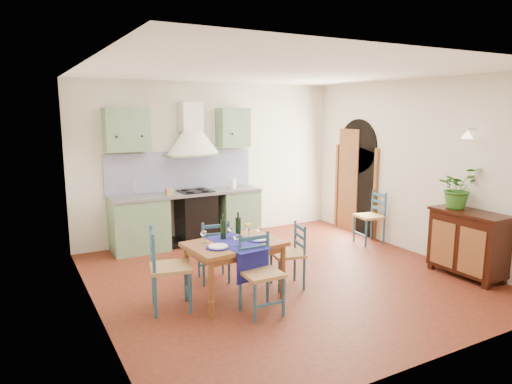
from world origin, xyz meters
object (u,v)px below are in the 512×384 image
sideboard (468,241)px  potted_plant (457,188)px  dining_table (235,249)px  chair_near (260,273)px

sideboard → potted_plant: 0.76m
dining_table → potted_plant: (3.20, -0.61, 0.59)m
chair_near → dining_table: bearing=98.8°
potted_plant → dining_table: bearing=169.2°
chair_near → sideboard: 3.13m
dining_table → sideboard: size_ratio=1.15×
dining_table → potted_plant: potted_plant is taller
chair_near → sideboard: bearing=-6.7°
potted_plant → sideboard: bearing=-93.4°
dining_table → chair_near: dining_table is taller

